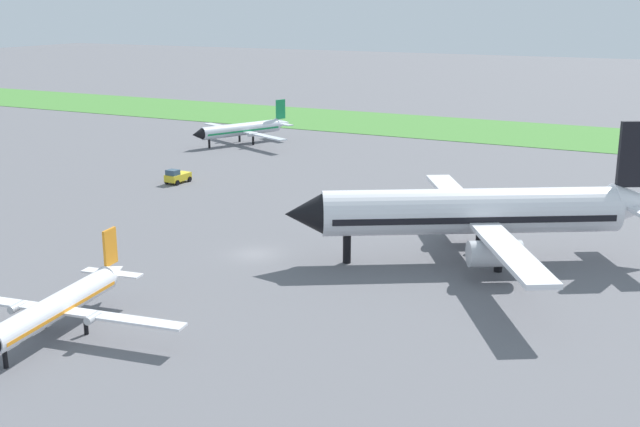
# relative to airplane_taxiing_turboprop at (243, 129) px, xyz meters

# --- Properties ---
(ground_plane) EXTENTS (600.00, 600.00, 0.00)m
(ground_plane) POSITION_rel_airplane_taxiing_turboprop_xyz_m (33.24, -51.57, -2.52)
(ground_plane) COLOR slate
(grass_taxiway_strip) EXTENTS (360.00, 28.00, 0.08)m
(grass_taxiway_strip) POSITION_rel_airplane_taxiing_turboprop_xyz_m (33.24, 32.01, -2.48)
(grass_taxiway_strip) COLOR #478438
(grass_taxiway_strip) RESTS_ON ground_plane
(airplane_taxiing_turboprop) EXTENTS (21.50, 18.67, 6.90)m
(airplane_taxiing_turboprop) POSITION_rel_airplane_taxiing_turboprop_xyz_m (0.00, 0.00, 0.00)
(airplane_taxiing_turboprop) COLOR silver
(airplane_taxiing_turboprop) RESTS_ON ground_plane
(airplane_foreground_turboprop) EXTENTS (20.09, 17.26, 6.03)m
(airplane_foreground_turboprop) POSITION_rel_airplane_taxiing_turboprop_xyz_m (30.20, -74.12, -0.32)
(airplane_foreground_turboprop) COLOR white
(airplane_foreground_turboprop) RESTS_ON ground_plane
(airplane_midfield_jet) EXTENTS (32.88, 32.91, 12.91)m
(airplane_midfield_jet) POSITION_rel_airplane_taxiing_turboprop_xyz_m (52.60, -44.02, 2.13)
(airplane_midfield_jet) COLOR white
(airplane_midfield_jet) RESTS_ON ground_plane
(pushback_tug_midfield) EXTENTS (2.25, 3.71, 1.95)m
(pushback_tug_midfield) POSITION_rel_airplane_taxiing_turboprop_xyz_m (8.07, -29.71, -1.61)
(pushback_tug_midfield) COLOR yellow
(pushback_tug_midfield) RESTS_ON ground_plane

